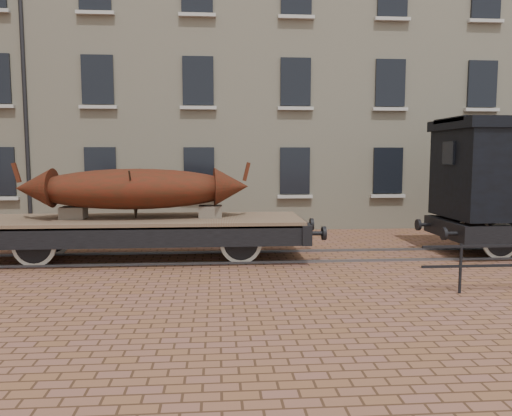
{
  "coord_description": "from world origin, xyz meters",
  "views": [
    {
      "loc": [
        -1.82,
        -13.24,
        2.75
      ],
      "look_at": [
        -0.77,
        0.5,
        1.3
      ],
      "focal_mm": 35.0,
      "sensor_mm": 36.0,
      "label": 1
    }
  ],
  "objects": [
    {
      "name": "iron_boat",
      "position": [
        -3.99,
        -0.0,
        1.89
      ],
      "size": [
        6.08,
        1.95,
        1.48
      ],
      "color": "#4B140A",
      "rests_on": "flatcar_wagon"
    },
    {
      "name": "flatcar_wagon",
      "position": [
        -3.81,
        0.0,
        0.89
      ],
      "size": [
        9.43,
        2.56,
        1.42
      ],
      "color": "brown",
      "rests_on": "ground"
    },
    {
      "name": "ground",
      "position": [
        0.0,
        0.0,
        0.0
      ],
      "size": [
        90.0,
        90.0,
        0.0
      ],
      "primitive_type": "plane",
      "color": "brown"
    },
    {
      "name": "warehouse_cream",
      "position": [
        3.0,
        9.99,
        7.0
      ],
      "size": [
        40.0,
        10.19,
        14.0
      ],
      "color": "#C2B899",
      "rests_on": "ground"
    },
    {
      "name": "rail_track",
      "position": [
        0.0,
        0.0,
        0.03
      ],
      "size": [
        30.0,
        1.52,
        0.06
      ],
      "color": "#59595E",
      "rests_on": "ground"
    }
  ]
}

